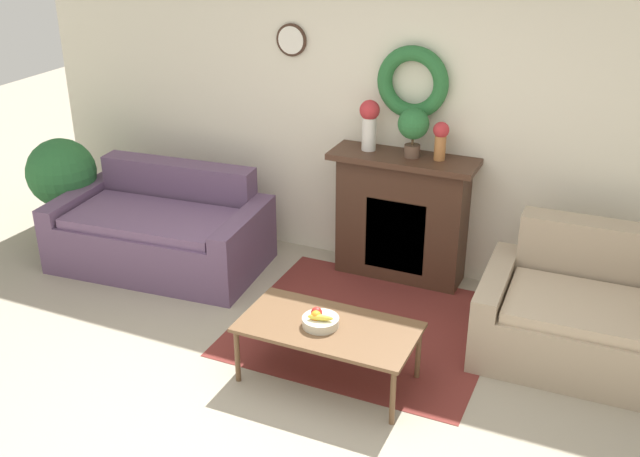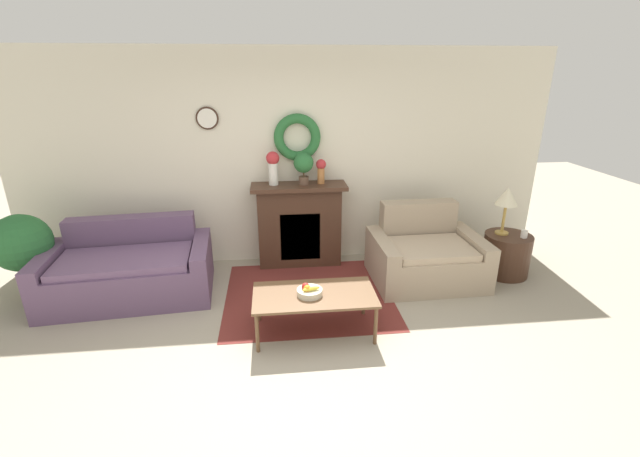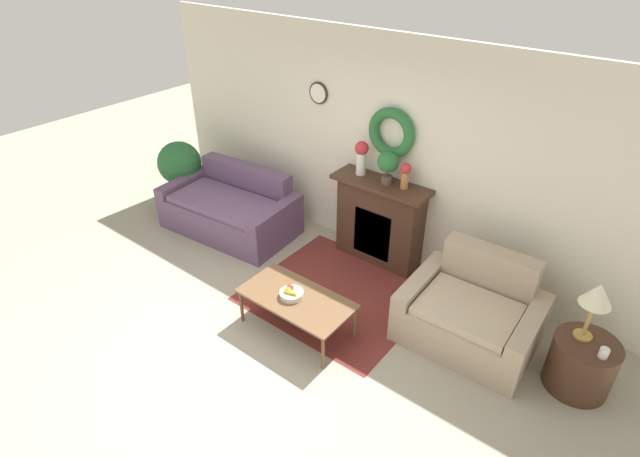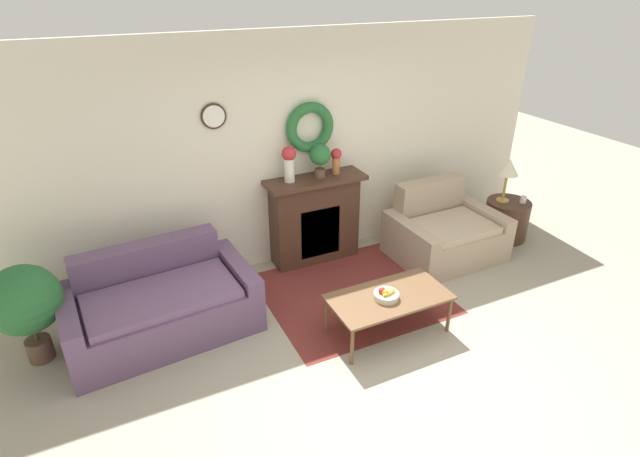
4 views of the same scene
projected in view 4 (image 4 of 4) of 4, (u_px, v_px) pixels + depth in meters
ground_plane at (405, 375)px, 4.45m from camera, size 16.00×16.00×0.00m
floor_rug at (352, 293)px, 5.59m from camera, size 1.87×1.71×0.01m
wall_back at (296, 151)px, 5.77m from camera, size 6.80×0.18×2.70m
fireplace at (315, 219)px, 6.04m from camera, size 1.19×0.41×1.08m
couch_left at (161, 305)px, 4.88m from camera, size 1.85×1.14×0.82m
loveseat_right at (444, 233)px, 6.23m from camera, size 1.31×1.02×0.89m
coffee_table at (389, 299)px, 4.83m from camera, size 1.17×0.61×0.42m
fruit_bowl at (386, 295)px, 4.76m from camera, size 0.24×0.24×0.12m
side_table_by_loveseat at (506, 220)px, 6.66m from camera, size 0.57×0.57×0.52m
table_lamp at (508, 168)px, 6.35m from camera, size 0.26×0.26×0.59m
mug at (523, 200)px, 6.48m from camera, size 0.08×0.08×0.09m
vase_on_mantel_left at (289, 161)px, 5.56m from camera, size 0.16×0.16×0.41m
vase_on_mantel_right at (336, 159)px, 5.82m from camera, size 0.13×0.13×0.31m
potted_plant_on_mantel at (320, 156)px, 5.69m from camera, size 0.25×0.25×0.40m
potted_plant_floor_by_couch at (25, 302)px, 4.36m from camera, size 0.63×0.63×0.97m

